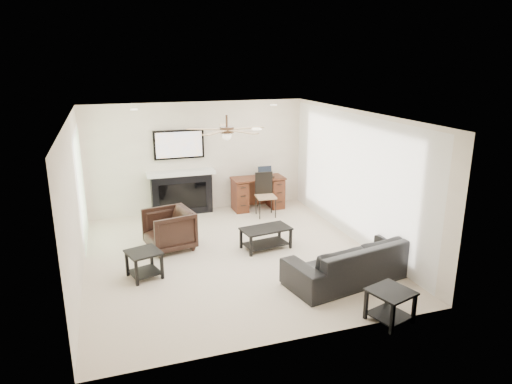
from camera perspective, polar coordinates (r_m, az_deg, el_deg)
room_shell at (r=7.89m, az=-2.24°, el=3.74°), size 5.50×5.54×2.52m
sofa at (r=7.48m, az=12.00°, el=-8.33°), size 2.34×1.27×0.65m
armchair at (r=8.58m, az=-10.81°, el=-4.63°), size 0.97×0.95×0.75m
coffee_table at (r=8.51m, az=1.23°, el=-5.78°), size 0.96×0.62×0.40m
end_table_near at (r=6.52m, az=16.39°, el=-13.50°), size 0.65×0.65×0.45m
end_table_left at (r=7.63m, az=-13.79°, el=-8.77°), size 0.62×0.62×0.45m
fireplace_unit at (r=10.32m, az=-9.35°, el=2.36°), size 1.52×0.34×1.91m
desk at (r=10.68m, az=0.24°, el=-0.14°), size 1.22×0.56×0.76m
desk_chair at (r=10.15m, az=1.23°, el=-0.41°), size 0.46×0.48×0.97m
laptop at (r=10.60m, az=1.31°, el=2.49°), size 0.33×0.24×0.23m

